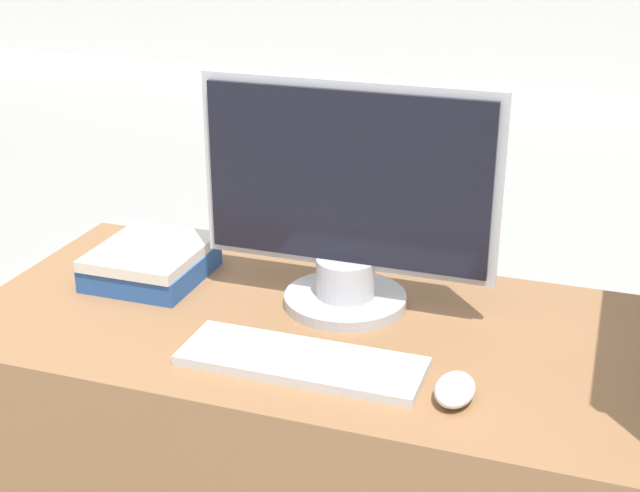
% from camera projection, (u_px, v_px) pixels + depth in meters
% --- Properties ---
extents(monitor, '(0.52, 0.22, 0.40)m').
position_uv_depth(monitor, '(347.00, 203.00, 1.53)').
color(monitor, '#B7B7BC').
rests_on(monitor, desk).
extents(keyboard, '(0.39, 0.13, 0.02)m').
position_uv_depth(keyboard, '(302.00, 361.00, 1.40)').
color(keyboard, silver).
rests_on(keyboard, desk).
extents(mouse, '(0.06, 0.09, 0.03)m').
position_uv_depth(mouse, '(455.00, 389.00, 1.30)').
color(mouse, silver).
rests_on(mouse, desk).
extents(book_stack, '(0.20, 0.22, 0.06)m').
position_uv_depth(book_stack, '(151.00, 262.00, 1.69)').
color(book_stack, '#285199').
rests_on(book_stack, desk).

